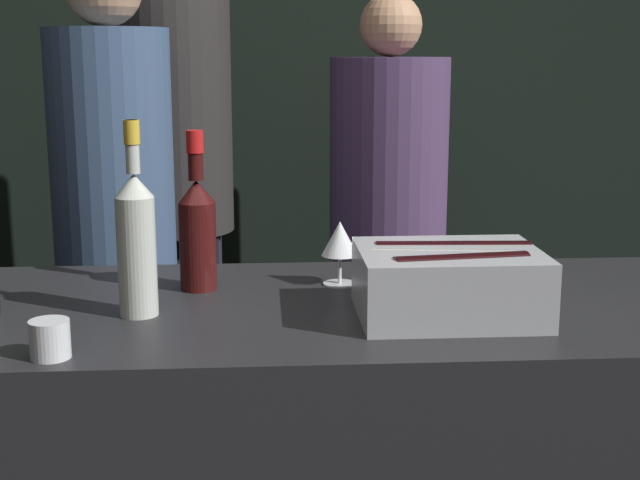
% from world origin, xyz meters
% --- Properties ---
extents(wall_back_chalkboard, '(6.40, 0.06, 2.80)m').
position_xyz_m(wall_back_chalkboard, '(0.00, 2.27, 1.40)').
color(wall_back_chalkboard, black).
rests_on(wall_back_chalkboard, ground_plane).
extents(ice_bin_with_bottles, '(0.34, 0.26, 0.13)m').
position_xyz_m(ice_bin_with_bottles, '(0.23, 0.25, 1.04)').
color(ice_bin_with_bottles, '#9EA0A5').
rests_on(ice_bin_with_bottles, bar_counter).
extents(wine_glass, '(0.08, 0.08, 0.14)m').
position_xyz_m(wine_glass, '(0.05, 0.49, 1.06)').
color(wine_glass, silver).
rests_on(wine_glass, bar_counter).
extents(candle_votive, '(0.07, 0.07, 0.06)m').
position_xyz_m(candle_votive, '(-0.46, 0.06, 1.00)').
color(candle_votive, silver).
rests_on(candle_votive, bar_counter).
extents(rose_wine_bottle, '(0.07, 0.07, 0.36)m').
position_xyz_m(rose_wine_bottle, '(-0.35, 0.30, 1.11)').
color(rose_wine_bottle, '#B2B7AD').
rests_on(rose_wine_bottle, bar_counter).
extents(red_wine_bottle_tall, '(0.08, 0.08, 0.33)m').
position_xyz_m(red_wine_bottle_tall, '(-0.25, 0.48, 1.10)').
color(red_wine_bottle_tall, '#380F0F').
rests_on(red_wine_bottle_tall, bar_counter).
extents(person_in_hoodie, '(0.41, 0.41, 1.64)m').
position_xyz_m(person_in_hoodie, '(0.33, 1.70, 0.90)').
color(person_in_hoodie, black).
rests_on(person_in_hoodie, ground_plane).
extents(person_blond_tee, '(0.38, 0.38, 1.86)m').
position_xyz_m(person_blond_tee, '(-0.39, 1.60, 1.04)').
color(person_blond_tee, black).
rests_on(person_blond_tee, ground_plane).
extents(person_grey_polo, '(0.34, 0.34, 1.72)m').
position_xyz_m(person_grey_polo, '(-0.53, 1.19, 0.96)').
color(person_grey_polo, black).
rests_on(person_grey_polo, ground_plane).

